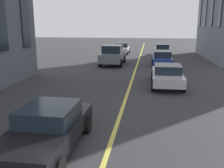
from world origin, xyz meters
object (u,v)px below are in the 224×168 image
object	(u,v)px
car_grey_near	(113,55)
car_white_oncoming	(122,48)
car_silver_parked_a	(162,50)
car_black_far	(48,128)
car_silver_parked_b	(167,75)
car_blue_trailing	(162,58)

from	to	relation	value
car_grey_near	car_white_oncoming	world-z (taller)	car_grey_near
car_white_oncoming	car_silver_parked_a	bearing A→B (deg)	-103.99
car_black_far	car_silver_parked_a	xyz separation A→B (m)	(25.41, -4.54, -0.00)
car_silver_parked_b	car_white_oncoming	bearing A→B (deg)	15.22
car_white_oncoming	car_silver_parked_b	world-z (taller)	car_white_oncoming
car_silver_parked_a	car_silver_parked_b	size ratio (longest dim) A/B	0.89
car_blue_trailing	car_silver_parked_b	size ratio (longest dim) A/B	0.89
car_silver_parked_b	car_black_far	bearing A→B (deg)	155.44
car_blue_trailing	car_white_oncoming	size ratio (longest dim) A/B	1.00
car_grey_near	car_white_oncoming	size ratio (longest dim) A/B	1.21
car_black_far	car_blue_trailing	bearing A→B (deg)	-13.73
car_grey_near	car_white_oncoming	distance (m)	9.58
car_white_oncoming	car_black_far	size ratio (longest dim) A/B	0.89
car_silver_parked_a	car_blue_trailing	bearing A→B (deg)	177.43
car_blue_trailing	car_grey_near	xyz separation A→B (m)	(0.10, 4.67, 0.27)
car_blue_trailing	car_grey_near	world-z (taller)	car_grey_near
car_blue_trailing	car_white_oncoming	distance (m)	10.82
car_blue_trailing	car_silver_parked_a	bearing A→B (deg)	-2.57
car_grey_near	car_silver_parked_a	bearing A→B (deg)	-31.36
car_grey_near	car_silver_parked_b	xyz separation A→B (m)	(-8.09, -4.64, -0.27)
car_blue_trailing	car_silver_parked_a	world-z (taller)	same
car_silver_parked_b	car_grey_near	bearing A→B (deg)	29.82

